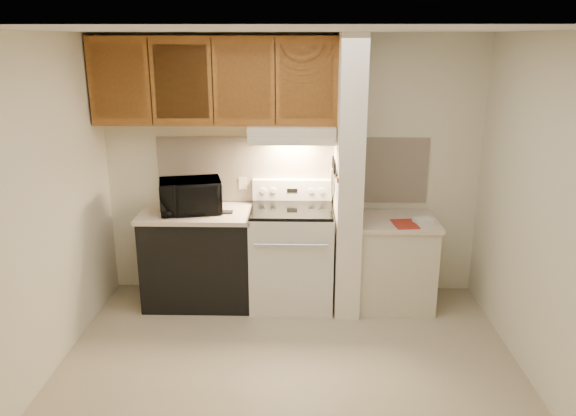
{
  "coord_description": "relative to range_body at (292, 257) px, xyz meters",
  "views": [
    {
      "loc": [
        0.09,
        -3.79,
        2.45
      ],
      "look_at": [
        -0.02,
        0.75,
        1.07
      ],
      "focal_mm": 35.0,
      "sensor_mm": 36.0,
      "label": 1
    }
  ],
  "objects": [
    {
      "name": "range_knob_left_inner",
      "position": [
        -0.18,
        0.24,
        0.59
      ],
      "size": [
        0.05,
        0.02,
        0.05
      ],
      "primitive_type": "cylinder",
      "rotation": [
        1.57,
        0.0,
        0.0
      ],
      "color": "silver",
      "rests_on": "range_backguard"
    },
    {
      "name": "cab_door_c",
      "position": [
        -0.42,
        0.01,
        1.62
      ],
      "size": [
        0.46,
        0.01,
        0.63
      ],
      "primitive_type": "cube",
      "color": "brown",
      "rests_on": "upper_cabinets"
    },
    {
      "name": "cab_door_b",
      "position": [
        -0.96,
        0.01,
        1.62
      ],
      "size": [
        0.46,
        0.01,
        0.63
      ],
      "primitive_type": "cube",
      "color": "brown",
      "rests_on": "upper_cabinets"
    },
    {
      "name": "cooktop",
      "position": [
        0.0,
        0.0,
        0.48
      ],
      "size": [
        0.74,
        0.64,
        0.03
      ],
      "primitive_type": "cube",
      "color": "black",
      "rests_on": "range_body"
    },
    {
      "name": "hood_lip",
      "position": [
        0.0,
        -0.08,
        1.12
      ],
      "size": [
        0.78,
        0.04,
        0.06
      ],
      "primitive_type": "cube",
      "color": "beige",
      "rests_on": "range_hood"
    },
    {
      "name": "pillar_trim",
      "position": [
        0.39,
        -0.01,
        0.84
      ],
      "size": [
        0.01,
        0.7,
        0.04
      ],
      "primitive_type": "cube",
      "color": "brown",
      "rests_on": "partition_pillar"
    },
    {
      "name": "wall_right",
      "position": [
        1.8,
        -1.16,
        0.79
      ],
      "size": [
        0.02,
        3.0,
        2.5
      ],
      "primitive_type": "cube",
      "color": "beige",
      "rests_on": "floor"
    },
    {
      "name": "oven_window",
      "position": [
        0.0,
        -0.32,
        0.04
      ],
      "size": [
        0.5,
        0.01,
        0.3
      ],
      "primitive_type": "cube",
      "color": "black",
      "rests_on": "range_body"
    },
    {
      "name": "knife_handle_a",
      "position": [
        0.38,
        -0.21,
        0.91
      ],
      "size": [
        0.02,
        0.02,
        0.1
      ],
      "primitive_type": "cylinder",
      "color": "black",
      "rests_on": "knife_strip"
    },
    {
      "name": "knife_blade_e",
      "position": [
        0.38,
        0.1,
        0.75
      ],
      "size": [
        0.01,
        0.04,
        0.18
      ],
      "primitive_type": "cube",
      "color": "silver",
      "rests_on": "knife_strip"
    },
    {
      "name": "backsplash",
      "position": [
        0.0,
        0.33,
        0.78
      ],
      "size": [
        2.6,
        0.02,
        0.63
      ],
      "primitive_type": "cube",
      "color": "#FFE9CF",
      "rests_on": "wall_back"
    },
    {
      "name": "cab_gap_c",
      "position": [
        -0.14,
        0.01,
        1.62
      ],
      "size": [
        0.01,
        0.01,
        0.73
      ],
      "primitive_type": "cube",
      "color": "black",
      "rests_on": "upper_cabinets"
    },
    {
      "name": "teal_jar",
      "position": [
        -1.23,
        0.23,
        0.5
      ],
      "size": [
        0.1,
        0.1,
        0.09
      ],
      "primitive_type": "cylinder",
      "rotation": [
        0.0,
        0.0,
        0.23
      ],
      "color": "#206255",
      "rests_on": "left_countertop"
    },
    {
      "name": "cab_gap_a",
      "position": [
        -1.23,
        0.01,
        1.62
      ],
      "size": [
        0.01,
        0.01,
        0.73
      ],
      "primitive_type": "cube",
      "color": "black",
      "rests_on": "upper_cabinets"
    },
    {
      "name": "knife_handle_d",
      "position": [
        0.38,
        0.03,
        0.91
      ],
      "size": [
        0.02,
        0.02,
        0.1
      ],
      "primitive_type": "cylinder",
      "color": "black",
      "rests_on": "knife_strip"
    },
    {
      "name": "cab_gap_b",
      "position": [
        -0.69,
        0.01,
        1.62
      ],
      "size": [
        0.01,
        0.01,
        0.73
      ],
      "primitive_type": "cube",
      "color": "black",
      "rests_on": "upper_cabinets"
    },
    {
      "name": "right_cab_base",
      "position": [
        0.97,
        -0.01,
        -0.06
      ],
      "size": [
        0.7,
        0.6,
        0.81
      ],
      "primitive_type": "cube",
      "color": "beige",
      "rests_on": "floor"
    },
    {
      "name": "range_knob_right_inner",
      "position": [
        0.18,
        0.24,
        0.59
      ],
      "size": [
        0.05,
        0.02,
        0.05
      ],
      "primitive_type": "cylinder",
      "rotation": [
        1.57,
        0.0,
        0.0
      ],
      "color": "silver",
      "rests_on": "range_backguard"
    },
    {
      "name": "floor",
      "position": [
        0.0,
        -1.16,
        -0.46
      ],
      "size": [
        3.6,
        3.6,
        0.0
      ],
      "primitive_type": "plane",
      "color": "tan",
      "rests_on": "ground"
    },
    {
      "name": "microwave",
      "position": [
        -0.93,
        -0.01,
        0.6
      ],
      "size": [
        0.62,
        0.49,
        0.3
      ],
      "primitive_type": "imported",
      "rotation": [
        0.0,
        0.0,
        0.24
      ],
      "color": "black",
      "rests_on": "left_countertop"
    },
    {
      "name": "range_display",
      "position": [
        0.0,
        0.24,
        0.59
      ],
      "size": [
        0.1,
        0.01,
        0.04
      ],
      "primitive_type": "cube",
      "color": "black",
      "rests_on": "range_backguard"
    },
    {
      "name": "cab_door_d",
      "position": [
        0.13,
        0.01,
        1.62
      ],
      "size": [
        0.46,
        0.01,
        0.63
      ],
      "primitive_type": "cube",
      "color": "brown",
      "rests_on": "upper_cabinets"
    },
    {
      "name": "range_knob_left_outer",
      "position": [
        -0.28,
        0.24,
        0.59
      ],
      "size": [
        0.05,
        0.02,
        0.05
      ],
      "primitive_type": "cylinder",
      "rotation": [
        1.57,
        0.0,
        0.0
      ],
      "color": "silver",
      "rests_on": "range_backguard"
    },
    {
      "name": "oven_mitt",
      "position": [
        0.38,
        0.17,
        0.7
      ],
      "size": [
        0.03,
        0.1,
        0.24
      ],
      "primitive_type": "cube",
      "color": "gray",
      "rests_on": "partition_pillar"
    },
    {
      "name": "knife_blade_d",
      "position": [
        0.38,
        0.02,
        0.76
      ],
      "size": [
        0.01,
        0.04,
        0.16
      ],
      "primitive_type": "cube",
      "color": "silver",
      "rests_on": "knife_strip"
    },
    {
      "name": "dishwasher_front",
      "position": [
        -0.88,
        0.01,
        -0.03
      ],
      "size": [
        1.0,
        0.63,
        0.87
      ],
      "primitive_type": "cube",
      "color": "black",
      "rests_on": "floor"
    },
    {
      "name": "ceiling",
      "position": [
        0.0,
        -1.16,
        2.04
      ],
      "size": [
        3.6,
        3.6,
        0.0
      ],
      "primitive_type": "plane",
      "rotation": [
        3.14,
        0.0,
        0.0
      ],
      "color": "white",
      "rests_on": "wall_back"
    },
    {
      "name": "left_countertop",
      "position": [
        -0.88,
        0.01,
        0.43
      ],
      "size": [
        1.04,
        0.67,
        0.04
      ],
      "primitive_type": "cube",
      "color": "beige",
      "rests_on": "dishwasher_front"
    },
    {
      "name": "range_body",
      "position": [
        0.0,
        0.0,
        0.0
      ],
      "size": [
        0.76,
        0.65,
        0.92
      ],
      "primitive_type": "cube",
      "color": "silver",
      "rests_on": "floor"
    },
    {
      "name": "white_box",
      "position": [
        1.19,
        -0.11,
        0.41
      ],
      "size": [
        0.19,
        0.16,
        0.04
      ],
      "primitive_type": "cube",
      "rotation": [
        0.0,
        0.0,
        0.31
      ],
      "color": "white",
      "rests_on": "right_countertop"
    },
    {
      "name": "range_hood",
      "position": [
        0.0,
        0.12,
        1.17
      ],
      "size": [
        0.78,
        0.44,
        0.15
      ],
      "primitive_type": "cube",
      "color": "beige",
      "rests_on": "upper_cabinets"
    },
    {
      "name": "range_backguard",
      "position": [
        0.0,
        0.28,
        0.59
      ],
      "size": [
        0.76,
        0.08,
        0.2
      ],
      "primitive_type": "cube",
      "color": "silver",
      "rests_on": "range_body"
    },
    {
      "name": "knife_handle_c",
      "position": [
        0.38,
        -0.06,
        0.91
      ],
      "size": [
        0.02,
        0.02,
        0.1
      ],
      "primitive_type": "cylinder",
      "color": "black",
      "rests_on": "knife_strip"
    },
    {
      "name": "knife_handle_b",
      "position": [
        0.38,
        -0.14,
        0.91
      ],
      "size": [
        0.02,
        0.02,
        0.1
      ],
      "primitive_type": "cylinder",
      "color": "black",
      "rests_on": "knife_strip"
    },
    {
      "name": "knife_blade_c",
      "position": [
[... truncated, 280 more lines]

